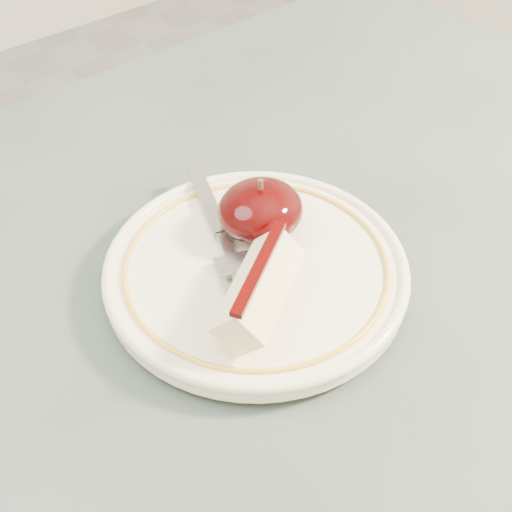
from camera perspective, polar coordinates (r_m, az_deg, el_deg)
table at (r=0.55m, az=8.12°, el=-14.74°), size 0.90×0.90×0.75m
plate at (r=0.51m, az=0.00°, el=-1.12°), size 0.22×0.22×0.02m
apple_half at (r=0.53m, az=0.35°, el=3.70°), size 0.06×0.06×0.05m
apple_wedge at (r=0.47m, az=0.27°, el=-2.61°), size 0.10×0.08×0.04m
fork at (r=0.53m, az=-2.75°, el=1.69°), size 0.08×0.16×0.00m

